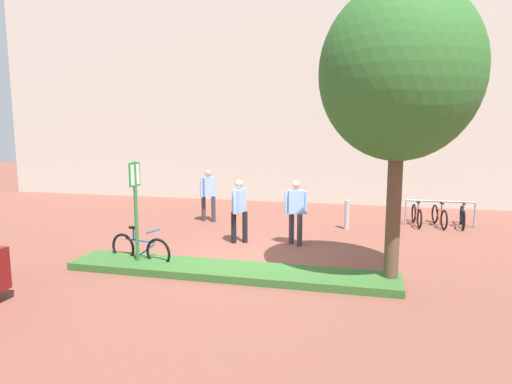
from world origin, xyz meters
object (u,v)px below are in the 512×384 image
(bike_at_sign, at_px, (140,249))
(bike_rack_cluster, at_px, (439,215))
(bollard_steel, at_px, (347,215))
(person_shirt_blue, at_px, (208,192))
(tree_sidewalk, at_px, (400,73))
(person_shirt_white, at_px, (296,208))
(parking_sign_post, at_px, (135,199))
(person_casual_tan, at_px, (239,207))

(bike_at_sign, relative_size, bike_rack_cluster, 0.78)
(bollard_steel, height_order, person_shirt_blue, person_shirt_blue)
(tree_sidewalk, distance_m, bike_rack_cluster, 7.20)
(bollard_steel, height_order, person_shirt_white, person_shirt_white)
(bollard_steel, bearing_deg, person_shirt_blue, 178.50)
(parking_sign_post, height_order, person_casual_tan, parking_sign_post)
(bike_rack_cluster, bearing_deg, person_casual_tan, -148.05)
(person_shirt_white, distance_m, person_shirt_blue, 4.00)
(person_shirt_blue, bearing_deg, person_shirt_white, -35.29)
(person_shirt_blue, height_order, person_casual_tan, same)
(parking_sign_post, height_order, person_shirt_blue, parking_sign_post)
(person_shirt_white, height_order, person_casual_tan, same)
(parking_sign_post, xyz_separation_m, bollard_steel, (4.35, 4.94, -1.09))
(tree_sidewalk, xyz_separation_m, person_casual_tan, (-3.78, 2.42, -3.08))
(bike_at_sign, distance_m, person_shirt_white, 4.09)
(bike_rack_cluster, distance_m, person_shirt_white, 5.31)
(parking_sign_post, bearing_deg, person_casual_tan, 58.42)
(person_shirt_white, relative_size, person_shirt_blue, 1.00)
(person_shirt_white, bearing_deg, person_shirt_blue, 144.71)
(bike_rack_cluster, relative_size, person_shirt_blue, 1.23)
(bike_at_sign, bearing_deg, person_casual_tan, 55.06)
(parking_sign_post, height_order, bike_rack_cluster, parking_sign_post)
(bike_rack_cluster, bearing_deg, parking_sign_post, -139.73)
(bike_at_sign, bearing_deg, bike_rack_cluster, 38.96)
(tree_sidewalk, xyz_separation_m, parking_sign_post, (-5.38, -0.19, -2.52))
(bike_at_sign, distance_m, person_shirt_blue, 4.87)
(bollard_steel, height_order, person_casual_tan, person_casual_tan)
(bike_at_sign, bearing_deg, person_shirt_white, 38.51)
(person_casual_tan, bearing_deg, parking_sign_post, -121.58)
(parking_sign_post, xyz_separation_m, bike_at_sign, (-0.06, 0.23, -1.19))
(parking_sign_post, relative_size, person_shirt_white, 1.37)
(bollard_steel, xyz_separation_m, person_casual_tan, (-2.75, -2.34, 0.53))
(bollard_steel, bearing_deg, parking_sign_post, -131.39)
(bike_at_sign, height_order, person_shirt_blue, person_shirt_blue)
(tree_sidewalk, relative_size, bike_at_sign, 3.46)
(parking_sign_post, distance_m, bike_rack_cluster, 9.49)
(tree_sidewalk, height_order, person_casual_tan, tree_sidewalk)
(person_shirt_white, bearing_deg, tree_sidewalk, -48.32)
(tree_sidewalk, distance_m, person_shirt_white, 4.61)
(person_casual_tan, bearing_deg, bike_at_sign, -124.94)
(bike_rack_cluster, height_order, person_shirt_blue, person_shirt_blue)
(tree_sidewalk, relative_size, person_shirt_white, 3.33)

